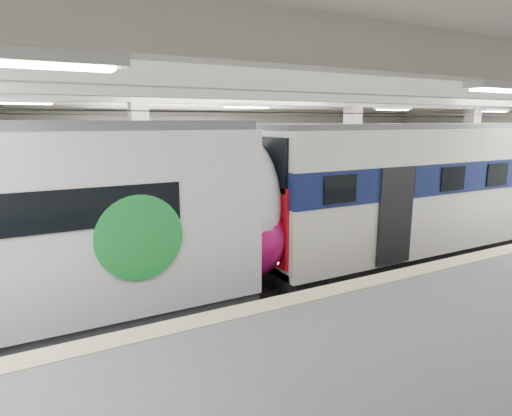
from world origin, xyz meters
TOP-DOWN VIEW (x-y plane):
  - station_hall at (0.00, -1.74)m, footprint 36.00×24.00m
  - modern_emu at (-6.45, -0.00)m, footprint 13.95×2.88m
  - older_rer at (6.05, 0.00)m, footprint 13.33×2.94m

SIDE VIEW (x-z plane):
  - modern_emu at x=-6.45m, z-range -0.04..4.46m
  - older_rer at x=6.05m, z-range 0.11..4.51m
  - station_hall at x=0.00m, z-range 0.37..6.12m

